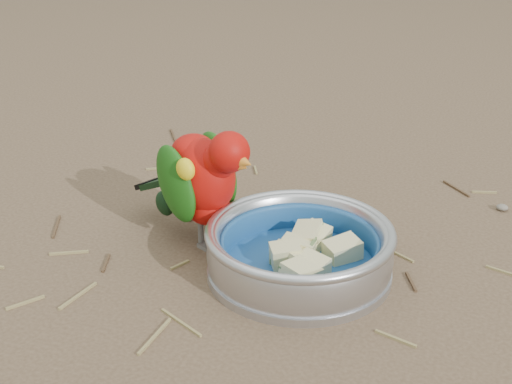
% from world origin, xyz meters
% --- Properties ---
extents(ground, '(60.00, 60.00, 0.00)m').
position_xyz_m(ground, '(0.00, 0.00, 0.00)').
color(ground, brown).
extents(food_bowl, '(0.22, 0.22, 0.02)m').
position_xyz_m(food_bowl, '(0.00, 0.06, 0.01)').
color(food_bowl, '#B2B2BA').
rests_on(food_bowl, ground).
extents(bowl_wall, '(0.22, 0.22, 0.04)m').
position_xyz_m(bowl_wall, '(0.00, 0.06, 0.04)').
color(bowl_wall, '#B2B2BA').
rests_on(bowl_wall, food_bowl).
extents(fruit_wedges, '(0.13, 0.13, 0.03)m').
position_xyz_m(fruit_wedges, '(0.00, 0.06, 0.03)').
color(fruit_wedges, beige).
rests_on(fruit_wedges, food_bowl).
extents(lory_parrot, '(0.21, 0.16, 0.16)m').
position_xyz_m(lory_parrot, '(-0.14, 0.09, 0.08)').
color(lory_parrot, '#A80C07').
rests_on(lory_parrot, ground).
extents(ground_debris, '(0.90, 0.80, 0.01)m').
position_xyz_m(ground_debris, '(0.01, 0.09, 0.00)').
color(ground_debris, olive).
rests_on(ground_debris, ground).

